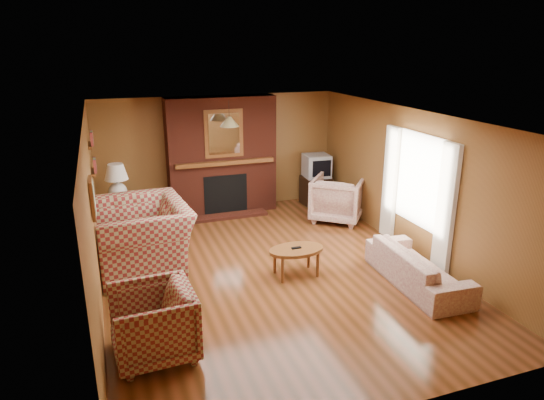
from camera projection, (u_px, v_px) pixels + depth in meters
name	position (u px, v px, depth m)	size (l,w,h in m)	color
floor	(270.00, 271.00, 7.60)	(6.50, 6.50, 0.00)	#4B2810
ceiling	(270.00, 117.00, 6.85)	(6.50, 6.50, 0.00)	silver
wall_back	(219.00, 153.00, 10.14)	(6.50, 6.50, 0.00)	brown
wall_front	(391.00, 303.00, 4.31)	(6.50, 6.50, 0.00)	brown
wall_left	(93.00, 217.00, 6.43)	(6.50, 6.50, 0.00)	brown
wall_right	(412.00, 182.00, 8.02)	(6.50, 6.50, 0.00)	brown
fireplace	(222.00, 157.00, 9.91)	(2.20, 0.82, 2.40)	#531D12
window_right	(417.00, 190.00, 7.85)	(0.10, 1.85, 2.00)	beige
bookshelf	(93.00, 153.00, 8.01)	(0.09, 0.55, 0.71)	brown
botanical_print	(92.00, 198.00, 6.06)	(0.05, 0.40, 0.50)	brown
pendant_light	(229.00, 122.00, 9.04)	(0.36, 0.36, 0.48)	black
plaid_loveseat	(141.00, 236.00, 7.58)	(1.61, 1.41, 1.05)	maroon
plaid_armchair	(153.00, 323.00, 5.42)	(0.89, 0.91, 0.83)	maroon
floral_sofa	(418.00, 267.00, 7.10)	(1.88, 0.74, 0.55)	beige
floral_armchair	(338.00, 199.00, 9.64)	(0.95, 0.98, 0.89)	beige
coffee_table	(296.00, 252.00, 7.35)	(0.85, 0.53, 0.46)	brown
side_table	(120.00, 216.00, 9.02)	(0.48, 0.48, 0.64)	brown
table_lamp	(117.00, 180.00, 8.81)	(0.42, 0.42, 0.69)	silver
tv_stand	(316.00, 190.00, 10.66)	(0.57, 0.52, 0.62)	black
crt_tv	(317.00, 166.00, 10.49)	(0.57, 0.57, 0.49)	#A2A4A9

